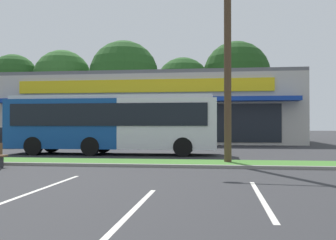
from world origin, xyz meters
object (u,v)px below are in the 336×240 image
car_2 (99,137)px  car_0 (5,137)px  city_bus (112,123)px  utility_pole (224,33)px

car_2 → car_0: bearing=-175.0°
city_bus → car_2: city_bus is taller
car_0 → utility_pole: bearing=146.4°
utility_pole → car_0: bearing=146.4°
utility_pole → car_2: size_ratio=2.31×
utility_pole → car_2: bearing=128.6°
utility_pole → car_0: 19.46m
car_2 → utility_pole: bearing=-51.4°
car_0 → car_2: 6.96m
utility_pole → city_bus: bearing=141.5°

